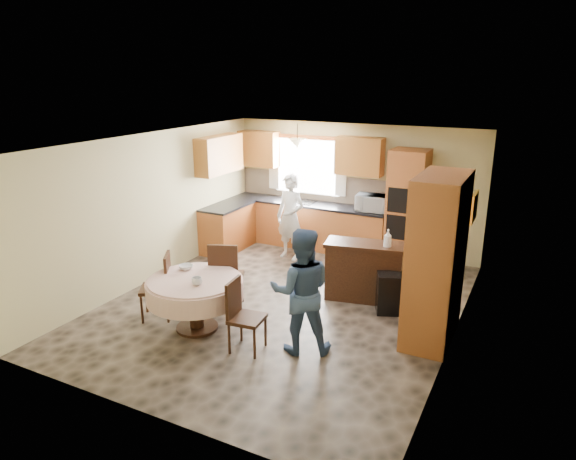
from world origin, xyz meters
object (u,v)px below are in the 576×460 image
(sideboard, at_px, (364,273))
(cupboard, at_px, (436,260))
(oven_tower, at_px, (407,207))
(chair_back, at_px, (225,273))
(dining_table, at_px, (195,290))
(person_sink, at_px, (290,217))
(chair_left, at_px, (161,283))
(person_dining, at_px, (301,291))
(chair_right, at_px, (242,312))

(sideboard, height_order, cupboard, cupboard)
(oven_tower, height_order, chair_back, oven_tower)
(dining_table, bearing_deg, person_sink, 92.20)
(chair_left, relative_size, chair_back, 0.91)
(dining_table, height_order, chair_left, chair_left)
(oven_tower, relative_size, sideboard, 1.74)
(dining_table, distance_m, chair_back, 0.70)
(person_dining, bearing_deg, cupboard, -169.28)
(person_sink, relative_size, person_dining, 1.00)
(chair_left, bearing_deg, person_dining, 60.52)
(cupboard, relative_size, dining_table, 1.69)
(oven_tower, height_order, cupboard, cupboard)
(oven_tower, distance_m, dining_table, 4.38)
(oven_tower, relative_size, person_sink, 1.30)
(dining_table, height_order, person_sink, person_sink)
(dining_table, bearing_deg, cupboard, 22.65)
(cupboard, xyz_separation_m, chair_right, (-2.10, -1.40, -0.59))
(sideboard, bearing_deg, person_sink, 137.43)
(dining_table, distance_m, chair_left, 0.67)
(chair_left, bearing_deg, chair_right, 49.35)
(cupboard, distance_m, dining_table, 3.24)
(cupboard, bearing_deg, dining_table, -157.35)
(chair_back, xyz_separation_m, chair_right, (0.82, -0.87, -0.07))
(person_sink, bearing_deg, oven_tower, 31.86)
(sideboard, bearing_deg, cupboard, -43.36)
(chair_left, bearing_deg, dining_table, 52.53)
(oven_tower, bearing_deg, dining_table, -115.62)
(dining_table, distance_m, chair_right, 0.87)
(oven_tower, bearing_deg, person_dining, -95.30)
(cupboard, bearing_deg, chair_back, -169.69)
(chair_right, relative_size, person_sink, 0.58)
(person_sink, bearing_deg, person_dining, -50.40)
(chair_right, bearing_deg, chair_back, 37.00)
(cupboard, bearing_deg, person_dining, -142.67)
(oven_tower, distance_m, chair_right, 4.26)
(sideboard, relative_size, cupboard, 0.55)
(chair_right, bearing_deg, person_dining, -71.09)
(person_dining, bearing_deg, person_sink, -87.78)
(sideboard, xyz_separation_m, dining_table, (-1.74, -2.00, 0.15))
(dining_table, relative_size, chair_back, 1.24)
(oven_tower, height_order, chair_right, oven_tower)
(chair_right, bearing_deg, person_sink, 9.96)
(sideboard, xyz_separation_m, chair_back, (-1.72, -1.30, 0.16))
(sideboard, distance_m, chair_left, 3.09)
(oven_tower, xyz_separation_m, chair_right, (-1.03, -4.10, -0.54))
(chair_back, relative_size, person_dining, 0.65)
(chair_right, distance_m, person_sink, 3.48)
(sideboard, distance_m, chair_back, 2.16)
(person_sink, bearing_deg, chair_back, -75.79)
(person_dining, bearing_deg, oven_tower, -121.91)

